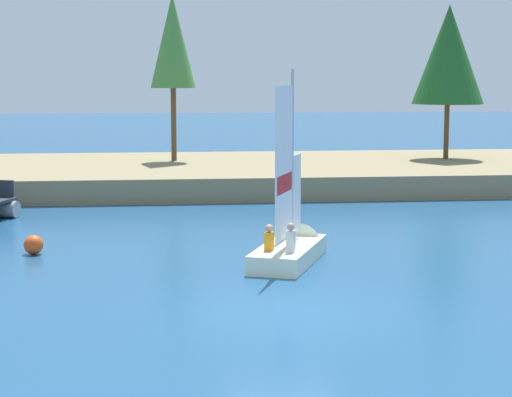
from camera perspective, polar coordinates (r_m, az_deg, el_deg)
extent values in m
plane|color=navy|center=(19.40, 1.69, -7.14)|extent=(200.00, 200.00, 0.00)
cube|color=#897A56|center=(41.42, -2.65, 1.55)|extent=(80.00, 12.36, 0.98)
cylinder|color=brown|center=(42.64, -5.20, 4.66)|extent=(0.25, 0.25, 3.40)
cone|color=#47893D|center=(42.60, -5.26, 9.84)|extent=(2.09, 2.09, 4.31)
cylinder|color=brown|center=(44.37, 11.88, 4.15)|extent=(0.24, 0.24, 2.63)
cone|color=#1E5B23|center=(44.30, 12.02, 8.85)|extent=(3.40, 3.40, 4.66)
cube|color=silver|center=(24.27, 2.05, -3.50)|extent=(2.63, 3.94, 0.49)
cone|color=silver|center=(26.05, 3.02, -2.72)|extent=(1.46, 1.31, 1.20)
cylinder|color=#B7B7BC|center=(24.26, 2.29, 2.64)|extent=(0.08, 0.08, 4.65)
cube|color=white|center=(23.41, 1.78, 2.25)|extent=(0.69, 1.64, 3.99)
cube|color=red|center=(23.47, 1.78, 0.95)|extent=(0.63, 1.48, 0.48)
cube|color=white|center=(24.90, 2.56, 0.33)|extent=(0.36, 0.83, 2.15)
cylinder|color=#B7B7BC|center=(23.70, 1.76, -2.63)|extent=(0.72, 1.65, 0.06)
cube|color=silver|center=(23.19, 2.20, -2.72)|extent=(0.29, 0.33, 0.55)
sphere|color=tan|center=(23.12, 2.20, -1.78)|extent=(0.20, 0.20, 0.20)
cube|color=orange|center=(23.39, 0.83, -2.72)|extent=(0.29, 0.33, 0.48)
sphere|color=tan|center=(23.33, 0.83, -1.88)|extent=(0.20, 0.20, 0.20)
sphere|color=#E54C19|center=(26.14, -13.82, -2.84)|extent=(0.55, 0.55, 0.55)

